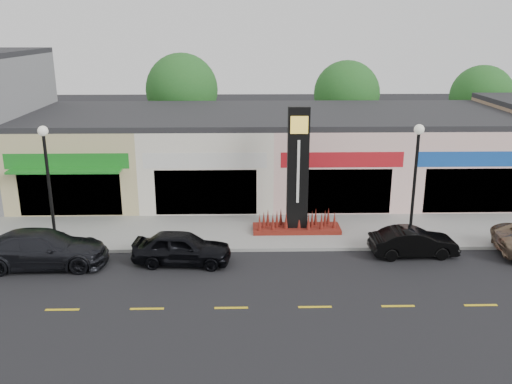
% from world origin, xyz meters
% --- Properties ---
extents(ground, '(120.00, 120.00, 0.00)m').
position_xyz_m(ground, '(0.00, 0.00, 0.00)').
color(ground, black).
rests_on(ground, ground).
extents(sidewalk, '(52.00, 4.30, 0.15)m').
position_xyz_m(sidewalk, '(0.00, 4.35, 0.07)').
color(sidewalk, gray).
rests_on(sidewalk, ground).
extents(curb, '(52.00, 0.20, 0.15)m').
position_xyz_m(curb, '(0.00, 2.10, 0.07)').
color(curb, gray).
rests_on(curb, ground).
extents(shop_beige, '(7.00, 10.85, 4.80)m').
position_xyz_m(shop_beige, '(-8.50, 11.46, 2.40)').
color(shop_beige, tan).
rests_on(shop_beige, ground).
extents(shop_cream, '(7.00, 10.01, 4.80)m').
position_xyz_m(shop_cream, '(-1.50, 11.47, 2.40)').
color(shop_cream, beige).
rests_on(shop_cream, ground).
extents(shop_pink_w, '(7.00, 10.01, 4.80)m').
position_xyz_m(shop_pink_w, '(5.50, 11.47, 2.40)').
color(shop_pink_w, beige).
rests_on(shop_pink_w, ground).
extents(shop_pink_e, '(7.00, 10.01, 4.80)m').
position_xyz_m(shop_pink_e, '(12.50, 11.47, 2.40)').
color(shop_pink_e, beige).
rests_on(shop_pink_e, ground).
extents(tree_rear_west, '(5.20, 5.20, 7.83)m').
position_xyz_m(tree_rear_west, '(-4.00, 19.50, 5.22)').
color(tree_rear_west, '#382619').
rests_on(tree_rear_west, ground).
extents(tree_rear_mid, '(4.80, 4.80, 7.29)m').
position_xyz_m(tree_rear_mid, '(8.00, 19.50, 4.88)').
color(tree_rear_mid, '#382619').
rests_on(tree_rear_mid, ground).
extents(tree_rear_east, '(4.60, 4.60, 6.94)m').
position_xyz_m(tree_rear_east, '(18.00, 19.50, 4.63)').
color(tree_rear_east, '#382619').
rests_on(tree_rear_east, ground).
extents(lamp_west_near, '(0.44, 0.44, 5.47)m').
position_xyz_m(lamp_west_near, '(-8.00, 2.50, 3.48)').
color(lamp_west_near, black).
rests_on(lamp_west_near, sidewalk).
extents(lamp_east_near, '(0.44, 0.44, 5.47)m').
position_xyz_m(lamp_east_near, '(8.00, 2.50, 3.48)').
color(lamp_east_near, black).
rests_on(lamp_east_near, sidewalk).
extents(pylon_sign, '(4.20, 1.30, 6.00)m').
position_xyz_m(pylon_sign, '(3.00, 4.20, 2.27)').
color(pylon_sign, '#5C170F').
rests_on(pylon_sign, sidewalk).
extents(car_dark_sedan, '(2.32, 5.36, 1.54)m').
position_xyz_m(car_dark_sedan, '(-7.91, 0.74, 0.77)').
color(car_dark_sedan, black).
rests_on(car_dark_sedan, ground).
extents(car_black_sedan, '(2.00, 4.25, 1.40)m').
position_xyz_m(car_black_sedan, '(-2.15, 0.88, 0.70)').
color(car_black_sedan, black).
rests_on(car_black_sedan, ground).
extents(car_black_conv, '(1.47, 3.81, 1.24)m').
position_xyz_m(car_black_conv, '(7.85, 1.47, 0.62)').
color(car_black_conv, black).
rests_on(car_black_conv, ground).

